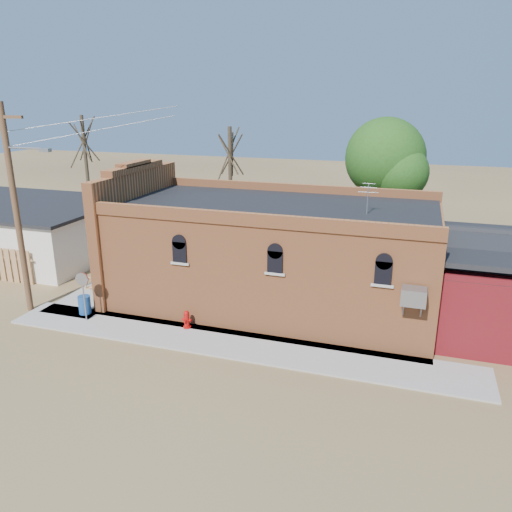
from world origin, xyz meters
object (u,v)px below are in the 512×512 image
(brick_bar, at_px, (268,254))
(fire_hydrant, at_px, (187,319))
(utility_pole, at_px, (16,206))
(stop_sign, at_px, (82,284))
(trash_barrel, at_px, (85,305))

(brick_bar, xyz_separation_m, fire_hydrant, (-2.27, -3.91, -1.89))
(utility_pole, height_order, stop_sign, utility_pole)
(fire_hydrant, xyz_separation_m, trash_barrel, (-4.87, -0.09, 0.03))
(utility_pole, relative_size, stop_sign, 4.17)
(utility_pole, distance_m, fire_hydrant, 8.68)
(utility_pole, height_order, fire_hydrant, utility_pole)
(brick_bar, bearing_deg, utility_pole, -156.31)
(brick_bar, bearing_deg, fire_hydrant, -120.20)
(trash_barrel, bearing_deg, stop_sign, -50.64)
(utility_pole, relative_size, trash_barrel, 11.13)
(brick_bar, bearing_deg, trash_barrel, -150.80)
(brick_bar, distance_m, trash_barrel, 8.40)
(fire_hydrant, distance_m, stop_sign, 4.63)
(brick_bar, bearing_deg, stop_sign, -145.57)
(brick_bar, distance_m, utility_pole, 10.96)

